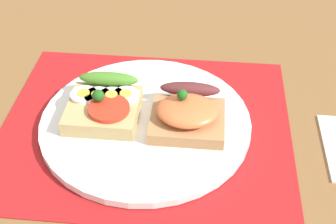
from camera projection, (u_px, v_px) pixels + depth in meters
ground_plane at (146, 135)px, 62.85cm from camera, size 120.00×90.00×3.20cm
placemat at (146, 126)px, 61.71cm from camera, size 38.56×32.68×0.30cm
plate at (146, 122)px, 61.27cm from camera, size 27.96×27.96×1.05cm
sandwich_egg_tomato at (104, 106)px, 60.53cm from camera, size 9.30×10.38×4.32cm
sandwich_salmon at (188, 113)px, 59.07cm from camera, size 9.53×9.73×5.24cm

